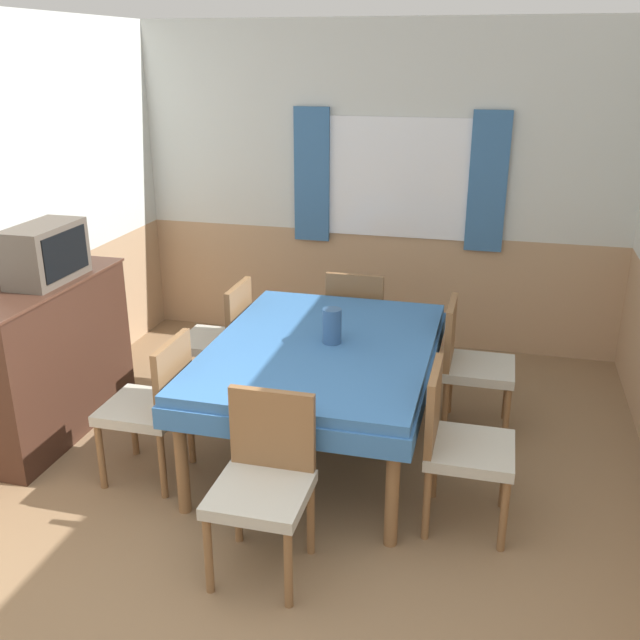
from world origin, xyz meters
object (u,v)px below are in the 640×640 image
object	(u,v)px
dining_table	(322,359)
chair_left_near	(153,403)
chair_head_window	(358,319)
sideboard	(48,358)
chair_right_near	(458,441)
chair_right_far	(470,361)
chair_head_near	(264,478)
chair_left_far	(222,336)
tv	(46,253)
vase	(332,326)

from	to	relation	value
dining_table	chair_left_near	distance (m)	1.01
chair_head_window	sideboard	size ratio (longest dim) A/B	0.66
chair_right_near	sideboard	size ratio (longest dim) A/B	0.66
chair_right_far	sideboard	world-z (taller)	sideboard
chair_left_near	chair_head_near	world-z (taller)	same
chair_head_window	sideboard	world-z (taller)	sideboard
chair_left_far	chair_right_far	xyz separation A→B (m)	(1.71, -0.00, 0.00)
chair_head_near	tv	world-z (taller)	tv
dining_table	vase	distance (m)	0.22
sideboard	tv	size ratio (longest dim) A/B	2.42
chair_right_near	tv	distance (m)	2.71
chair_right_far	tv	size ratio (longest dim) A/B	1.60
dining_table	chair_head_window	xyz separation A→B (m)	(-0.00, 1.09, -0.14)
chair_right_near	dining_table	bearing A→B (deg)	-121.32
chair_left_near	tv	world-z (taller)	tv
chair_head_near	chair_right_far	bearing A→B (deg)	-117.94
chair_right_far	chair_left_near	bearing A→B (deg)	-58.68
chair_left_far	tv	distance (m)	1.28
chair_head_window	chair_left_far	bearing A→B (deg)	-146.25
chair_head_near	sideboard	bearing A→B (deg)	-27.47
chair_head_window	vase	distance (m)	1.11
chair_right_near	chair_head_window	bearing A→B (deg)	-152.06
sideboard	chair_left_near	bearing A→B (deg)	-20.82
tv	chair_head_window	bearing A→B (deg)	34.64
vase	chair_head_near	bearing A→B (deg)	-92.73
dining_table	tv	bearing A→B (deg)	-176.61
chair_head_near	chair_right_near	xyz separation A→B (m)	(0.85, 0.57, 0.00)
chair_left_far	vase	xyz separation A→B (m)	(0.91, -0.48, 0.35)
chair_left_far	dining_table	bearing A→B (deg)	-121.32
dining_table	vase	xyz separation A→B (m)	(0.05, 0.04, 0.21)
chair_right_near	chair_right_far	distance (m)	1.04
chair_right_far	tv	xyz separation A→B (m)	(-2.58, -0.62, 0.71)
chair_left_near	sideboard	world-z (taller)	sideboard
tv	vase	world-z (taller)	tv
chair_left_near	chair_right_near	world-z (taller)	same
dining_table	chair_head_window	distance (m)	1.10
chair_head_near	chair_right_near	world-z (taller)	same
dining_table	sideboard	size ratio (longest dim) A/B	1.36
chair_left_far	tv	bearing A→B (deg)	125.49
chair_right_near	vase	bearing A→B (deg)	-124.74
chair_left_far	vase	bearing A→B (deg)	-118.09
dining_table	chair_left_far	distance (m)	1.01
tv	sideboard	bearing A→B (deg)	-116.44
chair_left_near	vase	world-z (taller)	vase
dining_table	chair_left_near	world-z (taller)	chair_left_near
chair_head_near	chair_left_near	bearing A→B (deg)	-33.75
chair_left_far	chair_right_near	world-z (taller)	same
chair_left_near	sideboard	distance (m)	0.97
dining_table	chair_right_near	xyz separation A→B (m)	(0.85, -0.52, -0.14)
chair_head_window	sideboard	bearing A→B (deg)	-144.33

